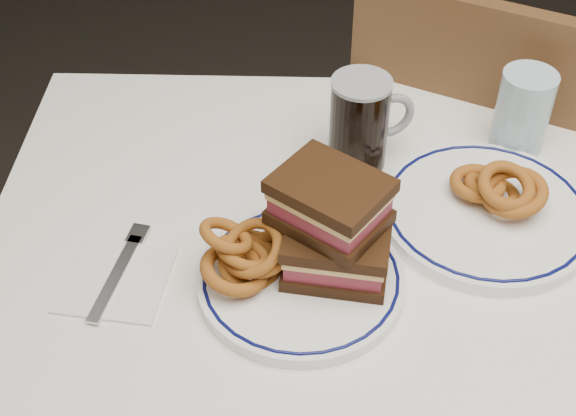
{
  "coord_description": "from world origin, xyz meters",
  "views": [
    {
      "loc": [
        -0.21,
        -0.68,
        1.49
      ],
      "look_at": [
        -0.23,
        0.02,
        0.84
      ],
      "focal_mm": 50.0,
      "sensor_mm": 36.0,
      "label": 1
    }
  ],
  "objects_px": {
    "chair_far": "(473,176)",
    "reuben_sandwich": "(333,226)",
    "main_plate": "(301,279)",
    "beer_mug": "(361,122)",
    "far_plate": "(486,212)"
  },
  "relations": [
    {
      "from": "main_plate",
      "to": "reuben_sandwich",
      "type": "relative_size",
      "value": 1.6
    },
    {
      "from": "reuben_sandwich",
      "to": "beer_mug",
      "type": "bearing_deg",
      "value": 79.27
    },
    {
      "from": "chair_far",
      "to": "main_plate",
      "type": "height_order",
      "value": "chair_far"
    },
    {
      "from": "main_plate",
      "to": "far_plate",
      "type": "distance_m",
      "value": 0.27
    },
    {
      "from": "reuben_sandwich",
      "to": "beer_mug",
      "type": "xyz_separation_m",
      "value": [
        0.04,
        0.22,
        -0.01
      ]
    },
    {
      "from": "main_plate",
      "to": "chair_far",
      "type": "bearing_deg",
      "value": 57.62
    },
    {
      "from": "chair_far",
      "to": "reuben_sandwich",
      "type": "distance_m",
      "value": 0.66
    },
    {
      "from": "chair_far",
      "to": "beer_mug",
      "type": "bearing_deg",
      "value": -132.15
    },
    {
      "from": "chair_far",
      "to": "far_plate",
      "type": "bearing_deg",
      "value": -101.51
    },
    {
      "from": "far_plate",
      "to": "chair_far",
      "type": "bearing_deg",
      "value": 78.49
    },
    {
      "from": "chair_far",
      "to": "main_plate",
      "type": "relative_size",
      "value": 3.6
    },
    {
      "from": "main_plate",
      "to": "far_plate",
      "type": "height_order",
      "value": "far_plate"
    },
    {
      "from": "main_plate",
      "to": "beer_mug",
      "type": "relative_size",
      "value": 1.83
    },
    {
      "from": "beer_mug",
      "to": "far_plate",
      "type": "bearing_deg",
      "value": -34.69
    },
    {
      "from": "beer_mug",
      "to": "far_plate",
      "type": "xyz_separation_m",
      "value": [
        0.17,
        -0.11,
        -0.06
      ]
    }
  ]
}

